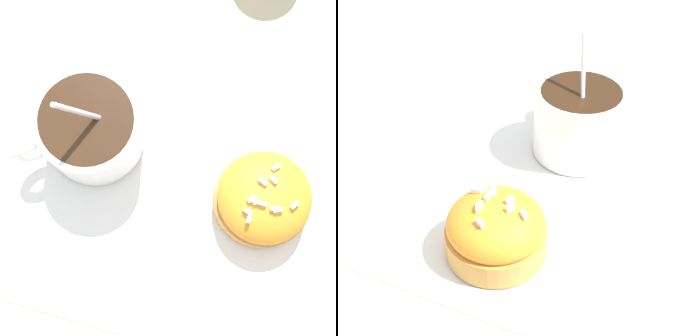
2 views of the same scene
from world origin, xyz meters
The scene contains 4 objects.
ground_plane centered at (0.00, 0.00, 0.00)m, with size 3.00×3.00×0.00m, color #C6B793.
paper_napkin centered at (0.00, 0.00, 0.00)m, with size 0.31×0.31×0.00m.
coffee_cup centered at (0.08, -0.01, 0.04)m, with size 0.09×0.09×0.12m.
frosted_pastry centered at (-0.08, -0.01, 0.02)m, with size 0.08×0.08×0.05m.
Camera 1 is at (-0.02, 0.07, 0.48)m, focal length 60.00 mm.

